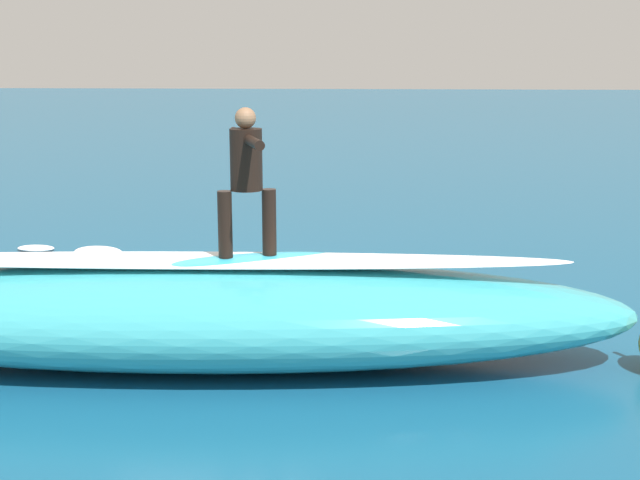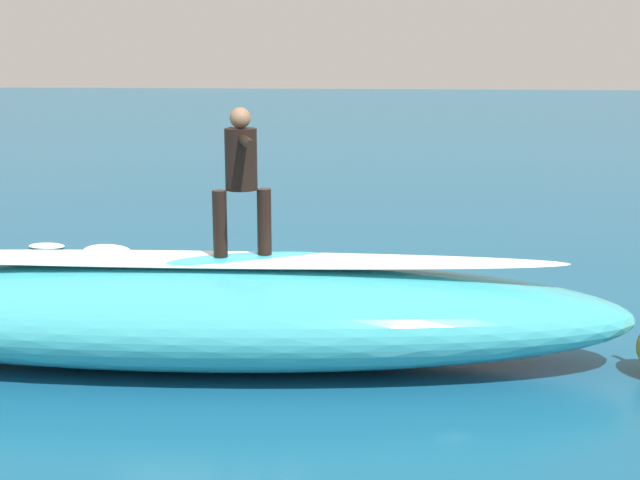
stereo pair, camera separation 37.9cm
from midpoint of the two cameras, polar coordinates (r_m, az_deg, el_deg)
ground_plane at (r=12.39m, az=-5.70°, el=-3.90°), size 120.00×120.00×0.00m
wave_crest at (r=9.93m, az=-7.06°, el=-4.65°), size 9.72×2.54×1.14m
wave_foam_lip at (r=9.77m, az=-7.16°, el=-1.24°), size 8.22×1.07×0.08m
surfboard_riding at (r=9.69m, az=-3.85°, el=-1.26°), size 1.98×1.08×0.09m
surfer_riding at (r=9.51m, az=-3.93°, el=4.47°), size 0.61×1.47×1.60m
surfboard_paddling at (r=13.18m, az=4.48°, el=-2.70°), size 2.27×1.26×0.08m
surfer_paddling at (r=13.18m, az=3.95°, el=-1.90°), size 1.72×0.80×0.32m
foam_patch_near at (r=15.30m, az=-12.80°, el=-0.67°), size 1.00×0.84×0.17m
foam_patch_mid at (r=16.11m, az=-16.47°, el=-0.38°), size 0.69×0.46×0.08m
foam_patch_far at (r=10.85m, az=3.09°, el=-5.79°), size 0.53×0.67×0.16m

